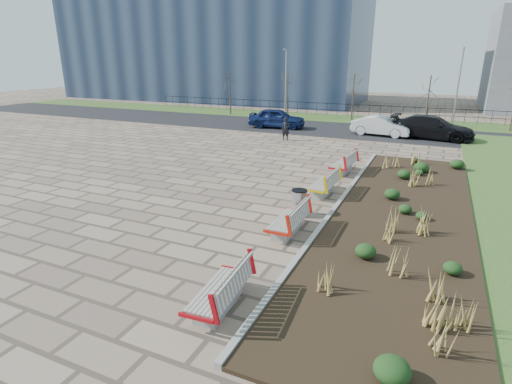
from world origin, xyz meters
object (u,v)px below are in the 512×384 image
at_px(bench_b, 287,218).
at_px(pedestrian, 286,129).
at_px(bench_a, 218,288).
at_px(bench_c, 323,182).
at_px(litter_bin, 299,203).
at_px(car_silver, 381,126).
at_px(lamp_west, 286,85).
at_px(car_blue, 277,118).
at_px(lamp_east, 458,89).
at_px(car_black, 432,127).
at_px(bench_d, 343,163).

height_order(bench_b, pedestrian, pedestrian).
xyz_separation_m(bench_a, bench_c, (0.00, 8.66, 0.00)).
distance_m(litter_bin, car_silver, 17.08).
distance_m(bench_a, lamp_west, 29.84).
height_order(litter_bin, car_silver, car_silver).
bearing_deg(bench_b, litter_bin, 94.83).
distance_m(pedestrian, car_blue, 5.03).
bearing_deg(lamp_east, bench_b, -101.82).
bearing_deg(litter_bin, bench_b, -84.88).
xyz_separation_m(bench_a, bench_b, (0.00, 4.43, 0.00)).
bearing_deg(bench_c, car_black, 78.19).
bearing_deg(lamp_west, bench_b, -69.37).
bearing_deg(bench_a, car_silver, 85.09).
bearing_deg(lamp_east, car_black, -105.06).
xyz_separation_m(litter_bin, lamp_east, (5.14, 22.31, 2.57)).
distance_m(car_black, lamp_west, 13.79).
xyz_separation_m(car_black, lamp_east, (1.35, 5.02, 2.24)).
bearing_deg(bench_a, lamp_east, 75.84).
bearing_deg(bench_a, litter_bin, 87.20).
bearing_deg(pedestrian, bench_b, -76.09).
bearing_deg(litter_bin, car_black, 77.63).
xyz_separation_m(bench_a, car_silver, (0.31, 23.10, 0.20)).
xyz_separation_m(bench_c, litter_bin, (-0.14, -2.64, -0.03)).
xyz_separation_m(bench_c, lamp_west, (-9.00, 19.67, 2.54)).
bearing_deg(car_silver, car_blue, 97.06).
xyz_separation_m(car_blue, car_silver, (8.07, -0.05, -0.08)).
distance_m(car_silver, car_black, 3.35).
distance_m(bench_c, car_silver, 14.44).
xyz_separation_m(bench_c, car_black, (3.65, 14.65, 0.30)).
relative_size(pedestrian, car_silver, 0.37).
xyz_separation_m(car_black, lamp_west, (-12.65, 5.02, 2.24)).
height_order(bench_d, lamp_west, lamp_west).
bearing_deg(car_black, litter_bin, 175.02).
xyz_separation_m(car_silver, car_black, (3.34, 0.22, 0.10)).
bearing_deg(car_black, bench_b, 176.45).
bearing_deg(car_silver, car_black, -78.89).
relative_size(car_silver, lamp_west, 0.69).
bearing_deg(bench_d, car_silver, 93.06).
xyz_separation_m(bench_a, pedestrian, (-5.37, 18.72, 0.26)).
distance_m(car_blue, lamp_west, 5.79).
bearing_deg(car_blue, litter_bin, -163.37).
relative_size(bench_c, car_silver, 0.51).
bearing_deg(bench_c, car_blue, 120.37).
height_order(pedestrian, car_silver, pedestrian).
bearing_deg(litter_bin, car_silver, 88.50).
relative_size(car_silver, lamp_east, 0.69).
distance_m(bench_a, pedestrian, 19.47).
bearing_deg(bench_c, bench_d, 92.18).
distance_m(bench_c, car_blue, 16.43).
relative_size(lamp_west, lamp_east, 1.00).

